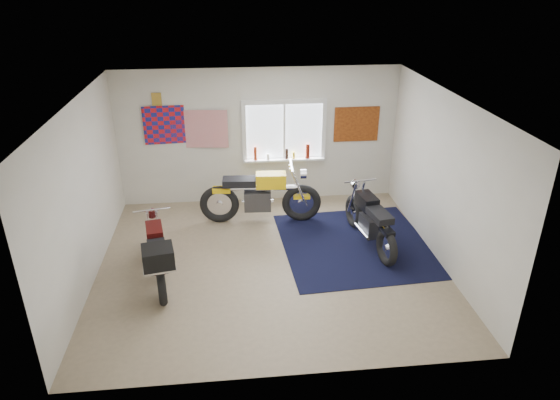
{
  "coord_description": "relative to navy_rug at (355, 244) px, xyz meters",
  "views": [
    {
      "loc": [
        -0.57,
        -6.93,
        4.39
      ],
      "look_at": [
        0.2,
        0.4,
        0.94
      ],
      "focal_mm": 32.0,
      "sensor_mm": 36.0,
      "label": 1
    }
  ],
  "objects": [
    {
      "name": "room_shell",
      "position": [
        -1.52,
        -0.43,
        1.63
      ],
      "size": [
        5.5,
        5.5,
        5.5
      ],
      "color": "white",
      "rests_on": "ground"
    },
    {
      "name": "oil_bottles",
      "position": [
        -0.97,
        1.97,
        1.02
      ],
      "size": [
        1.13,
        0.09,
        0.3
      ],
      "color": "#992D16",
      "rests_on": "window_assembly"
    },
    {
      "name": "flag_display",
      "position": [
        -3.42,
        2.05,
        2.14
      ],
      "size": [
        1.6,
        0.1,
        1.17
      ],
      "color": "red",
      "rests_on": "room_shell"
    },
    {
      "name": "ground",
      "position": [
        -1.52,
        -0.43,
        -0.01
      ],
      "size": [
        5.5,
        5.5,
        0.0
      ],
      "primitive_type": "plane",
      "color": "#9E896B",
      "rests_on": "ground"
    },
    {
      "name": "window_assembly",
      "position": [
        -1.02,
        2.04,
        1.36
      ],
      "size": [
        1.66,
        0.17,
        1.26
      ],
      "color": "white",
      "rests_on": "room_shell"
    },
    {
      "name": "maroon_tourer",
      "position": [
        -3.25,
        -0.84,
        0.5
      ],
      "size": [
        0.75,
        1.91,
        0.97
      ],
      "rotation": [
        0.0,
        0.0,
        1.75
      ],
      "color": "black",
      "rests_on": "ground"
    },
    {
      "name": "triumph_poster",
      "position": [
        0.43,
        2.05,
        1.54
      ],
      "size": [
        0.9,
        0.03,
        0.7
      ],
      "primitive_type": "cube",
      "color": "#A54C14",
      "rests_on": "room_shell"
    },
    {
      "name": "black_chrome_bike",
      "position": [
        0.23,
        -0.0,
        0.44
      ],
      "size": [
        0.61,
        1.97,
        1.01
      ],
      "rotation": [
        0.0,
        0.0,
        1.73
      ],
      "color": "black",
      "rests_on": "navy_rug"
    },
    {
      "name": "yellow_triumph",
      "position": [
        -1.58,
        1.07,
        0.5
      ],
      "size": [
        2.28,
        0.68,
        1.15
      ],
      "rotation": [
        0.0,
        0.0,
        -0.06
      ],
      "color": "black",
      "rests_on": "ground"
    },
    {
      "name": "navy_rug",
      "position": [
        0.0,
        0.0,
        0.0
      ],
      "size": [
        2.64,
        2.74,
        0.01
      ],
      "primitive_type": "cube",
      "rotation": [
        0.0,
        0.0,
        0.06
      ],
      "color": "black",
      "rests_on": "ground"
    }
  ]
}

